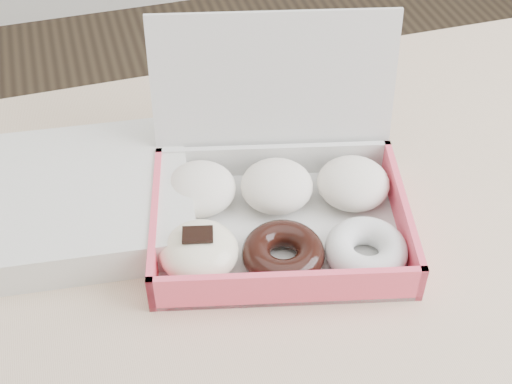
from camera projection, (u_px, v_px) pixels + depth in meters
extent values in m
cube|color=tan|center=(346.00, 270.00, 0.77)|extent=(1.20, 0.80, 0.04)
cube|color=silver|center=(279.00, 232.00, 0.78)|extent=(0.31, 0.26, 0.01)
cube|color=#FF4E66|center=(287.00, 289.00, 0.70)|extent=(0.27, 0.07, 0.05)
cube|color=silver|center=(274.00, 161.00, 0.84)|extent=(0.27, 0.07, 0.05)
cube|color=#FF4E66|center=(156.00, 224.00, 0.76)|extent=(0.05, 0.20, 0.05)
cube|color=#FF4E66|center=(402.00, 215.00, 0.77)|extent=(0.05, 0.20, 0.05)
cube|color=silver|center=(273.00, 97.00, 0.80)|extent=(0.27, 0.10, 0.20)
ellipsoid|color=silver|center=(200.00, 189.00, 0.79)|extent=(0.10, 0.10, 0.05)
ellipsoid|color=silver|center=(277.00, 186.00, 0.80)|extent=(0.10, 0.10, 0.05)
ellipsoid|color=silver|center=(353.00, 183.00, 0.80)|extent=(0.10, 0.10, 0.05)
ellipsoid|color=#F0E6C0|center=(199.00, 251.00, 0.73)|extent=(0.10, 0.10, 0.05)
cube|color=black|center=(198.00, 235.00, 0.71)|extent=(0.04, 0.03, 0.00)
torus|color=black|center=(283.00, 253.00, 0.73)|extent=(0.10, 0.10, 0.03)
torus|color=white|center=(366.00, 250.00, 0.74)|extent=(0.10, 0.10, 0.03)
cube|color=white|center=(69.00, 201.00, 0.79)|extent=(0.29, 0.24, 0.04)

